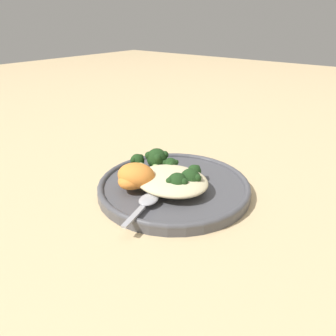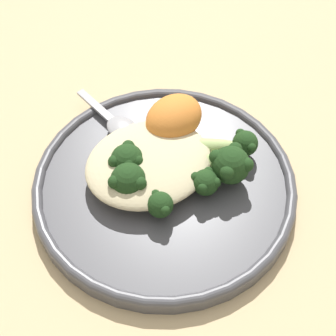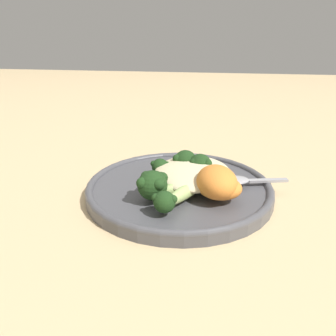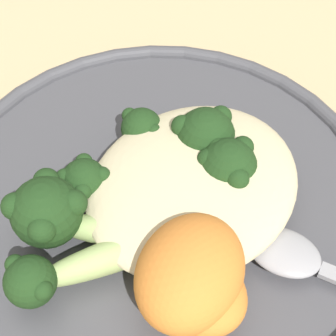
# 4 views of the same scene
# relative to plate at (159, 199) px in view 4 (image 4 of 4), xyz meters

# --- Properties ---
(ground_plane) EXTENTS (4.00, 4.00, 0.00)m
(ground_plane) POSITION_rel_plate_xyz_m (0.02, 0.02, -0.01)
(ground_plane) COLOR #D6B784
(plate) EXTENTS (0.29, 0.29, 0.02)m
(plate) POSITION_rel_plate_xyz_m (0.00, 0.00, 0.00)
(plate) COLOR #4C4C51
(plate) RESTS_ON ground_plane
(quinoa_mound) EXTENTS (0.14, 0.12, 0.03)m
(quinoa_mound) POSITION_rel_plate_xyz_m (-0.01, 0.01, 0.02)
(quinoa_mound) COLOR beige
(quinoa_mound) RESTS_ON plate
(broccoli_stalk_0) EXTENTS (0.10, 0.04, 0.04)m
(broccoli_stalk_0) POSITION_rel_plate_xyz_m (-0.02, 0.03, 0.03)
(broccoli_stalk_0) COLOR #ADC675
(broccoli_stalk_0) RESTS_ON plate
(broccoli_stalk_1) EXTENTS (0.10, 0.06, 0.04)m
(broccoli_stalk_1) POSITION_rel_plate_xyz_m (-0.03, 0.01, 0.03)
(broccoli_stalk_1) COLOR #ADC675
(broccoli_stalk_1) RESTS_ON plate
(broccoli_stalk_2) EXTENTS (0.08, 0.10, 0.03)m
(broccoli_stalk_2) POSITION_rel_plate_xyz_m (-0.01, -0.01, 0.02)
(broccoli_stalk_2) COLOR #ADC675
(broccoli_stalk_2) RESTS_ON plate
(broccoli_stalk_3) EXTENTS (0.03, 0.10, 0.03)m
(broccoli_stalk_3) POSITION_rel_plate_xyz_m (0.03, -0.01, 0.02)
(broccoli_stalk_3) COLOR #ADC675
(broccoli_stalk_3) RESTS_ON plate
(broccoli_stalk_4) EXTENTS (0.08, 0.11, 0.04)m
(broccoli_stalk_4) POSITION_rel_plate_xyz_m (0.06, -0.02, 0.03)
(broccoli_stalk_4) COLOR #ADC675
(broccoli_stalk_4) RESTS_ON plate
(broccoli_stalk_5) EXTENTS (0.12, 0.07, 0.03)m
(broccoli_stalk_5) POSITION_rel_plate_xyz_m (0.07, 0.01, 0.02)
(broccoli_stalk_5) COLOR #ADC675
(broccoli_stalk_5) RESTS_ON plate
(sweet_potato_chunk_0) EXTENTS (0.05, 0.06, 0.03)m
(sweet_potato_chunk_0) POSITION_rel_plate_xyz_m (0.04, 0.06, 0.03)
(sweet_potato_chunk_0) COLOR orange
(sweet_potato_chunk_0) RESTS_ON plate
(sweet_potato_chunk_1) EXTENTS (0.08, 0.07, 0.05)m
(sweet_potato_chunk_1) POSITION_rel_plate_xyz_m (0.04, 0.06, 0.03)
(sweet_potato_chunk_1) COLOR orange
(sweet_potato_chunk_1) RESTS_ON plate
(spoon) EXTENTS (0.05, 0.11, 0.01)m
(spoon) POSITION_rel_plate_xyz_m (-0.01, 0.09, 0.01)
(spoon) COLOR #A3A3A8
(spoon) RESTS_ON plate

